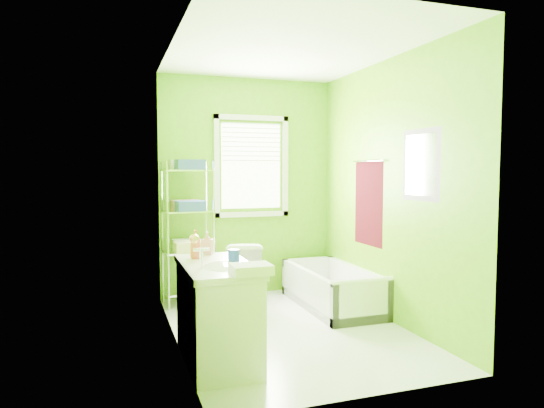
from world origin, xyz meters
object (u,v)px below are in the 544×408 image
object	(u,v)px
toilet	(245,272)
wire_shelf_unit	(189,217)
vanity	(218,309)
bathtub	(333,294)

from	to	relation	value
toilet	wire_shelf_unit	distance (m)	0.89
vanity	wire_shelf_unit	world-z (taller)	wire_shelf_unit
bathtub	wire_shelf_unit	bearing A→B (deg)	156.32
bathtub	toilet	world-z (taller)	toilet
wire_shelf_unit	vanity	bearing A→B (deg)	-91.56
bathtub	wire_shelf_unit	xyz separation A→B (m)	(-1.47, 0.65, 0.84)
bathtub	wire_shelf_unit	size ratio (longest dim) A/B	0.87
toilet	vanity	xyz separation A→B (m)	(-0.65, -1.58, 0.06)
toilet	wire_shelf_unit	xyz separation A→B (m)	(-0.60, 0.13, 0.64)
bathtub	wire_shelf_unit	distance (m)	1.81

